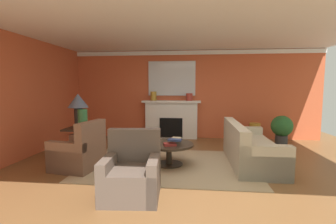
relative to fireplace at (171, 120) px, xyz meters
name	(u,v)px	position (x,y,z in m)	size (l,w,h in m)	color
ground_plane	(187,167)	(0.57, -2.73, -0.56)	(9.39, 9.39, 0.00)	brown
wall_fireplace	(190,95)	(0.57, 0.21, 0.80)	(7.82, 0.12, 2.72)	#C65633
wall_window	(23,98)	(-3.10, -2.43, 0.80)	(0.12, 6.35, 2.72)	#C65633
ceiling_panel	(189,29)	(0.57, -2.43, 2.19)	(7.82, 6.35, 0.06)	white
crown_moulding	(190,53)	(0.57, 0.13, 2.08)	(7.82, 0.08, 0.12)	white
area_rug	(169,165)	(0.20, -2.62, -0.55)	(3.44, 2.31, 0.01)	tan
fireplace	(171,120)	(0.00, 0.00, 0.00)	(1.80, 0.35, 1.18)	white
mantel_mirror	(172,78)	(0.00, 0.12, 1.30)	(1.46, 0.04, 1.06)	silver
sofa	(249,149)	(1.85, -2.34, -0.26)	(0.90, 2.10, 0.85)	#BCB299
armchair_near_window	(79,153)	(-1.52, -3.04, -0.25)	(0.93, 0.93, 0.95)	brown
armchair_facing_fireplace	(132,175)	(-0.20, -4.08, -0.25)	(0.86, 0.86, 0.95)	brown
coffee_table	(169,149)	(0.20, -2.62, -0.22)	(1.00, 1.00, 0.45)	#2D2319
side_table	(80,141)	(-1.82, -2.42, -0.16)	(0.56, 0.56, 0.70)	#2D2319
table_lamp	(78,104)	(-1.82, -2.42, 0.67)	(0.44, 0.44, 0.75)	black
vase_mantel_right	(189,97)	(0.55, -0.05, 0.73)	(0.20, 0.20, 0.23)	#9E3328
vase_on_side_table	(83,119)	(-1.67, -2.54, 0.36)	(0.20, 0.20, 0.43)	#33703D
vase_tall_corner	(255,133)	(2.45, -0.30, -0.28)	(0.31, 0.31, 0.56)	#B7892D
vase_mantel_left	(154,96)	(-0.55, -0.05, 0.76)	(0.18, 0.18, 0.28)	#B7892D
book_red_cover	(170,144)	(0.23, -2.80, -0.08)	(0.24, 0.17, 0.05)	maroon
book_art_folio	(176,139)	(0.33, -2.51, -0.04)	(0.19, 0.19, 0.05)	tan
book_small_novel	(175,140)	(0.33, -2.79, 0.00)	(0.26, 0.16, 0.03)	navy
potted_plant	(282,128)	(3.05, -0.73, -0.07)	(0.56, 0.56, 0.83)	#333333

